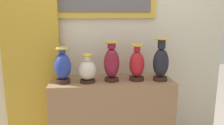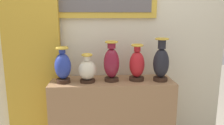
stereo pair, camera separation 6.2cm
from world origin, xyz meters
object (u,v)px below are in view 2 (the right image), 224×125
Objects in this scene: vase_burgundy at (112,63)px; vase_onyx at (161,62)px; vase_ivory at (87,70)px; vase_cobalt at (63,66)px; vase_crimson at (137,65)px.

vase_onyx is (0.50, -0.03, 0.00)m from vase_burgundy.
vase_onyx is (0.74, -0.01, 0.07)m from vase_ivory.
vase_ivory is 0.70× the size of vase_burgundy.
vase_cobalt is 1.25× the size of vase_ivory.
vase_burgundy is 1.09× the size of vase_crimson.
vase_ivory is at bearing -175.30° from vase_burgundy.
vase_crimson is (0.74, 0.04, -0.00)m from vase_cobalt.
vase_onyx is at bearing -8.08° from vase_crimson.
vase_cobalt is 0.88× the size of vase_burgundy.
vase_burgundy reaches higher than vase_ivory.
vase_burgundy reaches higher than vase_cobalt.
vase_burgundy is at bearing 4.70° from vase_ivory.
vase_onyx is (0.24, -0.03, 0.03)m from vase_crimson.
vase_burgundy is 0.26m from vase_crimson.
vase_cobalt is 0.74m from vase_crimson.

